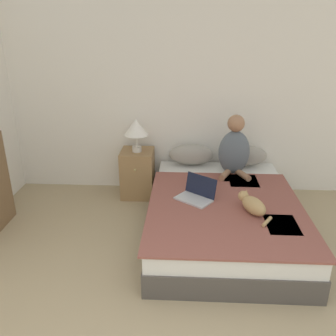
# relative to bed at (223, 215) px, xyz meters

# --- Properties ---
(wall_back) EXTENTS (5.23, 0.05, 2.55)m
(wall_back) POSITION_rel_bed_xyz_m (-0.51, 1.13, 1.07)
(wall_back) COLOR white
(wall_back) RESTS_ON ground_plane
(bed) EXTENTS (1.51, 2.12, 0.41)m
(bed) POSITION_rel_bed_xyz_m (0.00, 0.00, 0.00)
(bed) COLOR #4C4742
(bed) RESTS_ON ground_plane
(pillow_near) EXTENTS (0.56, 0.23, 0.26)m
(pillow_near) POSITION_rel_bed_xyz_m (-0.33, 0.92, 0.34)
(pillow_near) COLOR gray
(pillow_near) RESTS_ON bed
(pillow_far) EXTENTS (0.56, 0.23, 0.26)m
(pillow_far) POSITION_rel_bed_xyz_m (0.33, 0.92, 0.34)
(pillow_far) COLOR gray
(pillow_far) RESTS_ON bed
(person_sitting) EXTENTS (0.37, 0.36, 0.71)m
(person_sitting) POSITION_rel_bed_xyz_m (0.16, 0.65, 0.51)
(person_sitting) COLOR slate
(person_sitting) RESTS_ON bed
(cat_tabby) EXTENTS (0.29, 0.47, 0.16)m
(cat_tabby) POSITION_rel_bed_xyz_m (0.24, -0.29, 0.29)
(cat_tabby) COLOR tan
(cat_tabby) RESTS_ON bed
(laptop_open) EXTENTS (0.44, 0.42, 0.22)m
(laptop_open) POSITION_rel_bed_xyz_m (-0.29, -0.05, 0.26)
(laptop_open) COLOR #B7B7BC
(laptop_open) RESTS_ON bed
(nightstand) EXTENTS (0.40, 0.43, 0.60)m
(nightstand) POSITION_rel_bed_xyz_m (-1.01, 0.85, 0.10)
(nightstand) COLOR #937047
(nightstand) RESTS_ON ground_plane
(table_lamp) EXTENTS (0.30, 0.30, 0.41)m
(table_lamp) POSITION_rel_bed_xyz_m (-1.00, 0.83, 0.70)
(table_lamp) COLOR beige
(table_lamp) RESTS_ON nightstand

